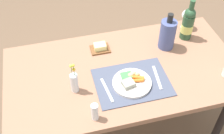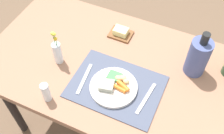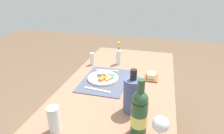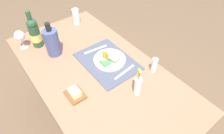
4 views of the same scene
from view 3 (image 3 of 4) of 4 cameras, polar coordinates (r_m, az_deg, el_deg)
name	(u,v)px [view 3 (image 3 of 4)]	position (r m, az deg, el deg)	size (l,w,h in m)	color
dining_table	(120,90)	(1.55, 2.36, -6.57)	(1.51, 0.80, 0.73)	#99684F
placemat	(105,80)	(1.53, -2.08, -3.84)	(0.45, 0.33, 0.01)	#484E62
dinner_plate	(103,78)	(1.53, -2.48, -3.10)	(0.24, 0.24, 0.05)	silver
fork	(107,70)	(1.67, -1.34, -1.01)	(0.02, 0.19, 0.01)	silver
knife	(98,90)	(1.39, -4.22, -6.60)	(0.02, 0.20, 0.01)	silver
cooler_bottle	(133,95)	(1.15, 5.98, -8.04)	(0.11, 0.11, 0.27)	#485386
flower_vase	(118,56)	(1.80, 1.86, 3.07)	(0.05, 0.05, 0.21)	silver
salt_shaker	(92,59)	(1.80, -5.72, 2.38)	(0.04, 0.04, 0.11)	white
wine_glass	(161,125)	(0.96, 13.91, -15.98)	(0.08, 0.08, 0.15)	white
water_tumbler	(54,121)	(1.07, -16.42, -14.80)	(0.06, 0.06, 0.14)	silver
butter_dish	(151,76)	(1.58, 11.30, -2.71)	(0.13, 0.10, 0.05)	brown
wine_bottle	(139,113)	(0.99, 7.91, -13.08)	(0.08, 0.08, 0.30)	#2A4E30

